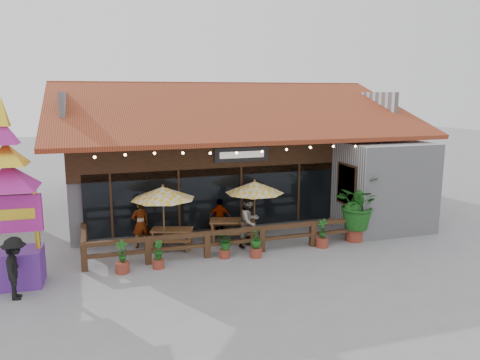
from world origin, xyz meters
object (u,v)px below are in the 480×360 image
object	(u,v)px
picnic_table_right	(232,227)
umbrella_left	(163,193)
pedestrian	(15,268)
picnic_table_left	(172,235)
thai_sign_tower	(9,181)
tropical_plant	(356,205)
umbrella_right	(255,187)

from	to	relation	value
picnic_table_right	umbrella_left	bearing A→B (deg)	-172.45
picnic_table_right	pedestrian	size ratio (longest dim) A/B	1.18
picnic_table_left	thai_sign_tower	xyz separation A→B (m)	(-4.90, -1.96, 2.63)
thai_sign_tower	tropical_plant	world-z (taller)	thai_sign_tower
umbrella_left	umbrella_right	size ratio (longest dim) A/B	0.85
tropical_plant	picnic_table_left	bearing A→B (deg)	169.04
thai_sign_tower	pedestrian	distance (m)	2.44
umbrella_right	picnic_table_right	distance (m)	1.74
umbrella_right	pedestrian	bearing A→B (deg)	-160.25
umbrella_left	tropical_plant	bearing A→B (deg)	-8.66
umbrella_left	umbrella_right	world-z (taller)	umbrella_left
umbrella_left	thai_sign_tower	distance (m)	5.00
thai_sign_tower	umbrella_right	bearing A→B (deg)	13.10
umbrella_right	pedestrian	distance (m)	8.51
umbrella_right	thai_sign_tower	bearing A→B (deg)	-166.90
umbrella_left	picnic_table_right	bearing A→B (deg)	7.55
picnic_table_left	picnic_table_right	world-z (taller)	picnic_table_right
umbrella_left	tropical_plant	world-z (taller)	tropical_plant
umbrella_right	picnic_table_left	bearing A→B (deg)	178.41
umbrella_left	thai_sign_tower	world-z (taller)	thai_sign_tower
thai_sign_tower	pedestrian	size ratio (longest dim) A/B	3.37
thai_sign_tower	picnic_table_right	bearing A→B (deg)	16.04
umbrella_left	umbrella_right	distance (m)	3.46
umbrella_left	tropical_plant	size ratio (longest dim) A/B	1.00
umbrella_right	picnic_table_left	xyz separation A→B (m)	(-3.14, 0.09, -1.59)
umbrella_right	picnic_table_left	size ratio (longest dim) A/B	1.60
picnic_table_right	thai_sign_tower	world-z (taller)	thai_sign_tower
umbrella_right	picnic_table_left	distance (m)	3.52
thai_sign_tower	tropical_plant	bearing A→B (deg)	3.18
umbrella_left	pedestrian	size ratio (longest dim) A/B	1.41
umbrella_left	picnic_table_left	size ratio (longest dim) A/B	1.36
picnic_table_left	pedestrian	world-z (taller)	pedestrian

